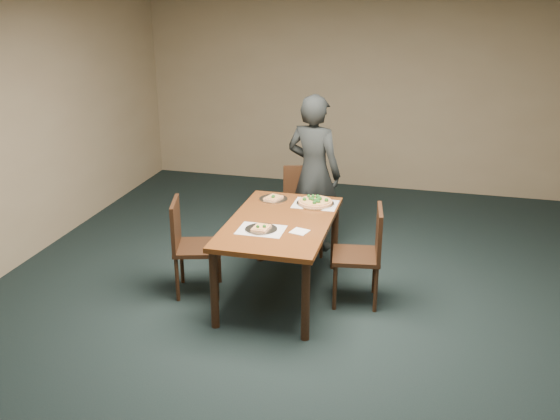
% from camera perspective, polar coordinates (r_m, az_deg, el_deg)
% --- Properties ---
extents(ground, '(8.00, 8.00, 0.00)m').
position_cam_1_polar(ground, '(5.41, 0.91, -10.61)').
color(ground, black).
rests_on(ground, ground).
extents(room_shell, '(8.00, 8.00, 8.00)m').
position_cam_1_polar(room_shell, '(4.75, 1.02, 7.65)').
color(room_shell, tan).
rests_on(room_shell, ground).
extents(dining_table, '(0.90, 1.50, 0.75)m').
position_cam_1_polar(dining_table, '(5.63, 0.00, -1.83)').
color(dining_table, '#532910').
rests_on(dining_table, ground).
extents(chair_far, '(0.52, 0.52, 0.91)m').
position_cam_1_polar(chair_far, '(6.69, 2.13, 0.55)').
color(chair_far, black).
rests_on(chair_far, ground).
extents(chair_left, '(0.52, 0.52, 0.91)m').
position_cam_1_polar(chair_left, '(5.81, -8.34, -2.85)').
color(chair_left, black).
rests_on(chair_left, ground).
extents(chair_right, '(0.47, 0.47, 0.91)m').
position_cam_1_polar(chair_right, '(5.62, 7.80, -3.63)').
color(chair_right, black).
rests_on(chair_right, ground).
extents(diner, '(0.70, 0.56, 1.69)m').
position_cam_1_polar(diner, '(6.65, 3.10, 3.40)').
color(diner, black).
rests_on(diner, ground).
extents(placemat_main, '(0.42, 0.32, 0.00)m').
position_cam_1_polar(placemat_main, '(6.00, 3.25, 0.54)').
color(placemat_main, white).
rests_on(placemat_main, dining_table).
extents(placemat_near, '(0.40, 0.30, 0.00)m').
position_cam_1_polar(placemat_near, '(5.39, -1.74, -1.83)').
color(placemat_near, white).
rests_on(placemat_near, dining_table).
extents(pizza_pan, '(0.36, 0.36, 0.07)m').
position_cam_1_polar(pizza_pan, '(5.99, 3.25, 0.76)').
color(pizza_pan, silver).
rests_on(pizza_pan, dining_table).
extents(slice_plate_near, '(0.28, 0.28, 0.06)m').
position_cam_1_polar(slice_plate_near, '(5.38, -1.74, -1.71)').
color(slice_plate_near, silver).
rests_on(slice_plate_near, dining_table).
extents(slice_plate_far, '(0.28, 0.28, 0.06)m').
position_cam_1_polar(slice_plate_far, '(6.11, -0.61, 1.08)').
color(slice_plate_far, silver).
rests_on(slice_plate_far, dining_table).
extents(napkin, '(0.17, 0.17, 0.01)m').
position_cam_1_polar(napkin, '(5.34, 1.81, -1.98)').
color(napkin, white).
rests_on(napkin, dining_table).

